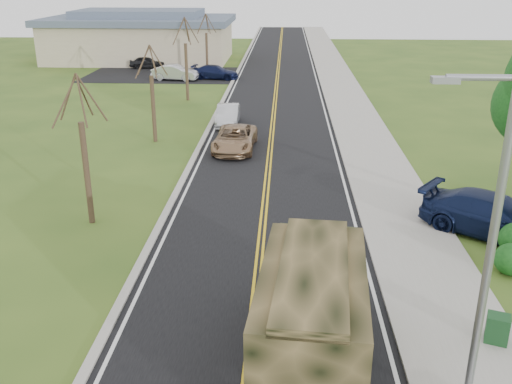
# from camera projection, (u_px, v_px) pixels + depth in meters

# --- Properties ---
(road) EXTENTS (8.00, 120.00, 0.01)m
(road) POSITION_uv_depth(u_px,v_px,m) (276.00, 87.00, 50.97)
(road) COLOR black
(road) RESTS_ON ground
(curb_right) EXTENTS (0.30, 120.00, 0.12)m
(curb_right) POSITION_uv_depth(u_px,v_px,m) (323.00, 87.00, 50.75)
(curb_right) COLOR #9E998E
(curb_right) RESTS_ON ground
(sidewalk_right) EXTENTS (3.20, 120.00, 0.10)m
(sidewalk_right) POSITION_uv_depth(u_px,v_px,m) (343.00, 87.00, 50.67)
(sidewalk_right) COLOR #9E998E
(sidewalk_right) RESTS_ON ground
(curb_left) EXTENTS (0.30, 120.00, 0.10)m
(curb_left) POSITION_uv_depth(u_px,v_px,m) (230.00, 86.00, 51.16)
(curb_left) COLOR #9E998E
(curb_left) RESTS_ON ground
(street_light) EXTENTS (1.65, 0.22, 8.00)m
(street_light) POSITION_uv_depth(u_px,v_px,m) (486.00, 247.00, 11.41)
(street_light) COLOR gray
(street_light) RESTS_ON ground
(bare_tree_a) EXTENTS (1.93, 2.26, 6.08)m
(bare_tree_a) POSITION_uv_depth(u_px,v_px,m) (85.00, 161.00, 22.42)
(bare_tree_a) COLOR #38281C
(bare_tree_a) RESTS_ON ground
(bare_tree_b) EXTENTS (1.83, 2.14, 5.73)m
(bare_tree_b) POSITION_uv_depth(u_px,v_px,m) (153.00, 101.00, 33.65)
(bare_tree_b) COLOR #38281C
(bare_tree_b) RESTS_ON ground
(bare_tree_c) EXTENTS (2.04, 2.39, 6.42)m
(bare_tree_c) POSITION_uv_depth(u_px,v_px,m) (186.00, 65.00, 44.73)
(bare_tree_c) COLOR #38281C
(bare_tree_c) RESTS_ON ground
(bare_tree_d) EXTENTS (1.88, 2.20, 5.91)m
(bare_tree_d) POSITION_uv_depth(u_px,v_px,m) (207.00, 49.00, 55.99)
(bare_tree_d) COLOR #38281C
(bare_tree_d) RESTS_ON ground
(commercial_building) EXTENTS (25.50, 21.50, 5.65)m
(commercial_building) POSITION_uv_depth(u_px,v_px,m) (141.00, 36.00, 65.67)
(commercial_building) COLOR tan
(commercial_building) RESTS_ON ground
(military_truck) EXTENTS (2.93, 6.99, 3.40)m
(military_truck) POSITION_uv_depth(u_px,v_px,m) (313.00, 306.00, 13.92)
(military_truck) COLOR black
(military_truck) RESTS_ON ground
(suv_champagne) EXTENTS (2.44, 4.96, 1.35)m
(suv_champagne) POSITION_uv_depth(u_px,v_px,m) (235.00, 139.00, 32.63)
(suv_champagne) COLOR #987755
(suv_champagne) RESTS_ON ground
(sedan_silver) EXTENTS (1.54, 4.12, 1.34)m
(sedan_silver) POSITION_uv_depth(u_px,v_px,m) (228.00, 115.00, 38.03)
(sedan_silver) COLOR silver
(sedan_silver) RESTS_ON ground
(pickup_navy) EXTENTS (5.85, 5.15, 1.62)m
(pickup_navy) POSITION_uv_depth(u_px,v_px,m) (494.00, 216.00, 21.88)
(pickup_navy) COLOR #0F1838
(pickup_navy) RESTS_ON ground
(utility_box_near) EXTENTS (0.73, 0.67, 0.80)m
(utility_box_near) POSITION_uv_depth(u_px,v_px,m) (497.00, 329.00, 15.52)
(utility_box_near) COLOR #17401E
(utility_box_near) RESTS_ON sidewalk_right
(lot_car_dark) EXTENTS (3.72, 1.50, 1.27)m
(lot_car_dark) POSITION_uv_depth(u_px,v_px,m) (147.00, 62.00, 60.74)
(lot_car_dark) COLOR black
(lot_car_dark) RESTS_ON ground
(lot_car_silver) EXTENTS (4.57, 2.12, 1.45)m
(lot_car_silver) POSITION_uv_depth(u_px,v_px,m) (175.00, 73.00, 53.92)
(lot_car_silver) COLOR silver
(lot_car_silver) RESTS_ON ground
(lot_car_navy) EXTENTS (4.69, 2.43, 1.30)m
(lot_car_navy) POSITION_uv_depth(u_px,v_px,m) (215.00, 72.00, 54.60)
(lot_car_navy) COLOR #0E1535
(lot_car_navy) RESTS_ON ground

